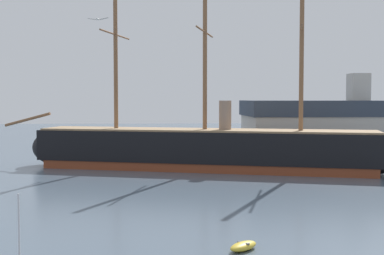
{
  "coord_description": "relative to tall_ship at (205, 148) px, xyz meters",
  "views": [
    {
      "loc": [
        -3.33,
        -16.85,
        10.2
      ],
      "look_at": [
        0.41,
        41.83,
        6.96
      ],
      "focal_mm": 48.0,
      "sensor_mm": 36.0,
      "label": 1
    }
  ],
  "objects": [
    {
      "name": "dinghy_near_centre",
      "position": [
        -0.91,
        -39.75,
        -2.81
      ],
      "size": [
        2.54,
        2.48,
        0.58
      ],
      "color": "gold",
      "rests_on": "ground"
    },
    {
      "name": "motorboat_distant_centre",
      "position": [
        -0.27,
        7.73,
        -2.4
      ],
      "size": [
        5.11,
        3.01,
        2.01
      ],
      "color": "silver",
      "rests_on": "ground"
    },
    {
      "name": "tall_ship",
      "position": [
        0.0,
        0.0,
        0.0
      ],
      "size": [
        57.86,
        21.37,
        28.5
      ],
      "color": "brown",
      "rests_on": "ground"
    },
    {
      "name": "seagull_in_flight",
      "position": [
        -10.16,
        -42.54,
        11.86
      ],
      "size": [
        1.29,
        0.51,
        0.14
      ],
      "color": "silver"
    },
    {
      "name": "dockside_warehouse_right",
      "position": [
        27.67,
        13.3,
        1.88
      ],
      "size": [
        41.92,
        17.53,
        14.67
      ],
      "color": "#565659",
      "rests_on": "ground"
    }
  ]
}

